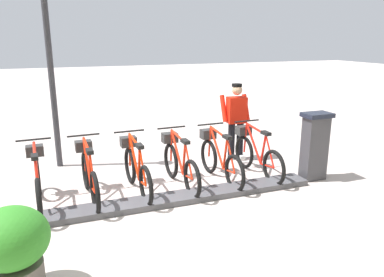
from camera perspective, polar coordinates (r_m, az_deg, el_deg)
name	(u,v)px	position (r m, az deg, el deg)	size (l,w,h in m)	color
ground_plane	(158,204)	(6.20, -5.20, -9.88)	(60.00, 60.00, 0.00)	#BBADA7
dock_rail_base	(158,201)	(6.18, -5.21, -9.46)	(0.44, 5.53, 0.10)	#47474C
payment_kiosk	(315,145)	(7.38, 18.11, -0.96)	(0.36, 0.52, 1.28)	#38383D
bike_docked_0	(256,154)	(7.39, 9.71, -2.29)	(1.72, 0.54, 1.02)	black
bike_docked_1	(219,158)	(7.04, 4.15, -3.01)	(1.72, 0.54, 1.02)	black
bike_docked_2	(179,163)	(6.76, -1.94, -3.76)	(1.72, 0.54, 1.02)	black
bike_docked_3	(136,168)	(6.56, -8.49, -4.52)	(1.72, 0.54, 1.02)	black
bike_docked_4	(89,174)	(6.45, -15.36, -5.25)	(1.72, 0.54, 1.02)	black
bike_docked_5	(38,180)	(6.44, -22.38, -5.91)	(1.72, 0.54, 1.02)	black
worker_near_rack	(236,119)	(8.20, 6.71, 3.02)	(0.50, 0.65, 1.66)	white
lamp_post	(48,39)	(7.97, -21.05, 13.91)	(0.32, 0.32, 3.94)	#2D2D33
planter_bush	(13,248)	(4.39, -25.59, -14.70)	(0.76, 0.76, 0.97)	#59544C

